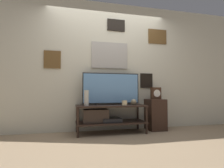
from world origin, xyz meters
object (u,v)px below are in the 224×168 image
Objects in this scene: vase_tall_ceramic at (86,98)px; television at (111,88)px; mantel_clock at (156,93)px; candle_jar at (125,103)px; vase_round_glass at (134,102)px.

television is at bearing 24.92° from vase_tall_ceramic.
candle_jar is at bearing -163.03° from mantel_clock.
mantel_clock is (1.47, 0.20, 0.08)m from vase_tall_ceramic.
candle_jar is (0.19, -0.27, -0.28)m from television.
vase_round_glass is 0.57m from mantel_clock.
vase_tall_ceramic is at bearing 177.31° from candle_jar.
television reaches higher than vase_tall_ceramic.
television is at bearing 125.32° from candle_jar.
vase_round_glass is (0.42, -0.15, -0.27)m from television.
television is 11.57× the size of candle_jar.
vase_round_glass is 0.45× the size of mantel_clock.
candle_jar is (-0.23, -0.13, -0.01)m from vase_round_glass.
candle_jar is at bearing -54.68° from television.
television is 0.60m from vase_tall_ceramic.
mantel_clock reaches higher than candle_jar.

